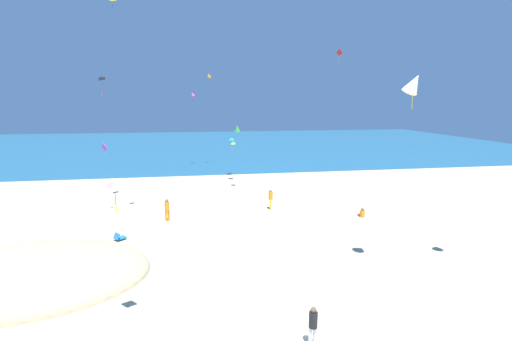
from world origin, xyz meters
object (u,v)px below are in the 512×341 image
beach_chair_far_left (119,237)px  kite_purple (104,148)px  kite_teal (232,139)px  kite_orange (209,77)px  kite_black (101,78)px  kite_white (414,83)px  person_3 (167,208)px  kite_red (340,53)px  kite_lime (233,143)px  person_0 (313,324)px  person_1 (271,198)px  person_2 (362,214)px  kite_magenta (193,95)px  kite_pink (114,184)px  kite_green (237,128)px

beach_chair_far_left → kite_purple: (-1.91, 5.40, 4.96)m
kite_teal → kite_orange: bearing=111.4°
kite_black → kite_white: size_ratio=0.98×
person_3 → kite_red: kite_red is taller
person_3 → kite_lime: size_ratio=1.08×
person_3 → person_0: bearing=-0.5°
person_1 → person_3: bearing=18.8°
person_2 → kite_teal: bearing=19.6°
person_2 → kite_lime: (-8.54, 13.14, 3.94)m
kite_purple → kite_orange: bearing=65.1°
person_1 → kite_magenta: (-6.39, 19.20, 8.47)m
person_2 → kite_red: kite_red is taller
kite_pink → kite_magenta: bearing=86.8°
beach_chair_far_left → kite_black: kite_black is taller
kite_black → kite_orange: size_ratio=1.36×
kite_pink → kite_red: 35.27m
kite_red → kite_white: bearing=-105.0°
kite_lime → kite_red: 17.11m
person_2 → person_0: bearing=138.7°
person_3 → kite_orange: kite_orange is taller
person_2 → kite_purple: 19.85m
kite_lime → kite_white: bearing=-73.6°
kite_white → kite_green: 19.12m
person_1 → person_2: bearing=163.6°
person_0 → person_3: size_ratio=0.93×
beach_chair_far_left → kite_pink: 10.89m
kite_white → kite_purple: (-16.69, 11.98, -4.12)m
person_3 → kite_pink: 13.13m
kite_white → kite_pink: bearing=-168.6°
person_0 → kite_lime: bearing=-178.6°
person_2 → person_3: person_3 is taller
person_1 → kite_lime: kite_lime is taller
person_3 → kite_black: kite_black is taller
kite_teal → person_1: bearing=-81.1°
beach_chair_far_left → kite_lime: kite_lime is taller
beach_chair_far_left → kite_pink: bearing=-118.5°
beach_chair_far_left → kite_black: bearing=64.0°
kite_lime → kite_teal: kite_teal is taller
person_0 → kite_magenta: bearing=-171.9°
kite_magenta → person_0: bearing=-82.1°
person_3 → kite_magenta: size_ratio=1.32×
person_0 → kite_black: (-11.63, 19.60, 9.50)m
person_1 → kite_black: kite_black is taller
kite_lime → kite_orange: (-2.14, 8.14, 7.41)m
person_0 → kite_purple: 20.03m
kite_red → kite_magenta: bearing=164.9°
person_1 → kite_pink: (-8.23, -13.78, 4.78)m
person_2 → kite_green: (-8.43, 9.40, 5.80)m
person_2 → kite_magenta: 27.14m
kite_red → kite_purple: bearing=-149.7°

